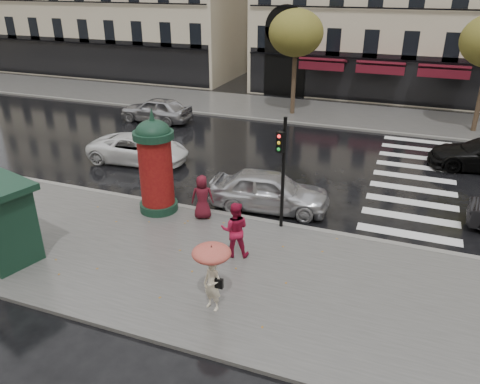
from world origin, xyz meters
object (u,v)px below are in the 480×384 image
at_px(woman_red, 235,230).
at_px(newsstand, 0,222).
at_px(woman_umbrella, 212,267).
at_px(car_white, 139,149).
at_px(traffic_light, 282,163).
at_px(man_burgundy, 202,197).
at_px(morris_column, 156,163).
at_px(car_far_silver, 156,110).
at_px(car_silver, 270,190).

bearing_deg(woman_red, newsstand, 5.31).
distance_m(woman_umbrella, car_white, 12.19).
height_order(woman_red, car_white, woman_red).
distance_m(traffic_light, newsstand, 9.20).
relative_size(man_burgundy, newsstand, 0.65).
relative_size(man_burgundy, traffic_light, 0.42).
bearing_deg(newsstand, car_white, 95.33).
relative_size(traffic_light, car_white, 0.83).
bearing_deg(traffic_light, man_burgundy, -173.61).
height_order(morris_column, car_far_silver, morris_column).
xyz_separation_m(newsstand, car_white, (-0.86, 9.25, -0.78)).
height_order(morris_column, traffic_light, traffic_light).
bearing_deg(car_white, woman_red, -134.79).
bearing_deg(newsstand, man_burgundy, 45.89).
bearing_deg(newsstand, car_far_silver, 102.98).
bearing_deg(morris_column, woman_red, -26.85).
bearing_deg(car_far_silver, car_silver, 49.70).
relative_size(morris_column, car_far_silver, 0.88).
xyz_separation_m(car_white, car_far_silver, (-2.78, 6.53, 0.10)).
height_order(woman_red, newsstand, newsstand).
xyz_separation_m(woman_umbrella, car_silver, (-0.44, 6.52, -0.65)).
height_order(morris_column, car_silver, morris_column).
distance_m(woman_red, car_silver, 3.81).
distance_m(woman_umbrella, car_far_silver, 19.06).
xyz_separation_m(car_silver, car_white, (-7.56, 2.66, -0.11)).
bearing_deg(newsstand, woman_umbrella, 0.66).
height_order(car_silver, car_far_silver, car_silver).
bearing_deg(car_far_silver, car_white, 24.36).
bearing_deg(woman_umbrella, traffic_light, 85.18).
bearing_deg(woman_umbrella, newsstand, -179.34).
xyz_separation_m(woman_red, man_burgundy, (-2.07, 2.00, -0.09)).
xyz_separation_m(morris_column, car_far_silver, (-6.41, 10.99, -1.28)).
xyz_separation_m(man_burgundy, car_white, (-5.52, 4.46, -0.28)).
bearing_deg(woman_red, woman_umbrella, 81.32).
xyz_separation_m(woman_umbrella, traffic_light, (0.42, 5.04, 1.15)).
bearing_deg(car_silver, newsstand, 128.74).
height_order(man_burgundy, car_silver, man_burgundy).
xyz_separation_m(woman_umbrella, car_white, (-8.00, 9.17, -0.76)).
xyz_separation_m(woman_umbrella, morris_column, (-4.36, 4.72, 0.62)).
bearing_deg(car_far_silver, traffic_light, 47.74).
xyz_separation_m(car_silver, car_far_silver, (-10.33, 9.19, -0.01)).
bearing_deg(traffic_light, newsstand, -145.87).
xyz_separation_m(woman_red, morris_column, (-3.95, 2.00, 1.00)).
relative_size(woman_umbrella, woman_red, 1.07).
distance_m(car_silver, car_far_silver, 13.83).
distance_m(newsstand, car_silver, 9.42).
distance_m(woman_red, newsstand, 7.29).
distance_m(woman_umbrella, woman_red, 2.78).
bearing_deg(traffic_light, car_far_silver, 136.39).
distance_m(man_burgundy, traffic_light, 3.34).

